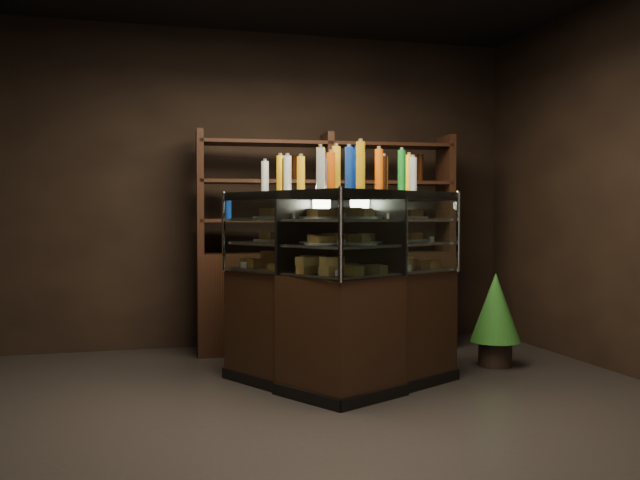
# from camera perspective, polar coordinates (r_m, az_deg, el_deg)

# --- Properties ---
(ground) EXTENTS (5.00, 5.00, 0.00)m
(ground) POSITION_cam_1_polar(r_m,az_deg,el_deg) (4.63, 0.94, -13.63)
(ground) COLOR black
(ground) RESTS_ON ground
(room_shell) EXTENTS (5.02, 5.02, 3.01)m
(room_shell) POSITION_cam_1_polar(r_m,az_deg,el_deg) (4.51, 0.95, 10.84)
(room_shell) COLOR black
(room_shell) RESTS_ON ground
(display_case) EXTENTS (1.74, 1.46, 1.43)m
(display_case) POSITION_cam_1_polar(r_m,az_deg,el_deg) (5.20, 1.64, -6.50)
(display_case) COLOR black
(display_case) RESTS_ON ground
(food_display) EXTENTS (1.35, 1.15, 0.44)m
(food_display) POSITION_cam_1_polar(r_m,az_deg,el_deg) (5.14, 1.65, 0.44)
(food_display) COLOR #DEB64F
(food_display) RESTS_ON display_case
(bottles_top) EXTENTS (1.18, 1.01, 0.30)m
(bottles_top) POSITION_cam_1_polar(r_m,az_deg,el_deg) (5.16, 1.65, 5.48)
(bottles_top) COLOR #0F38B2
(bottles_top) RESTS_ON display_case
(potted_conifer) EXTENTS (0.41, 0.41, 0.88)m
(potted_conifer) POSITION_cam_1_polar(r_m,az_deg,el_deg) (6.07, 13.87, -5.13)
(potted_conifer) COLOR black
(potted_conifer) RESTS_ON ground
(back_shelving) EXTENTS (2.40, 0.58, 2.00)m
(back_shelving) POSITION_cam_1_polar(r_m,az_deg,el_deg) (6.61, 0.55, -3.57)
(back_shelving) COLOR black
(back_shelving) RESTS_ON ground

